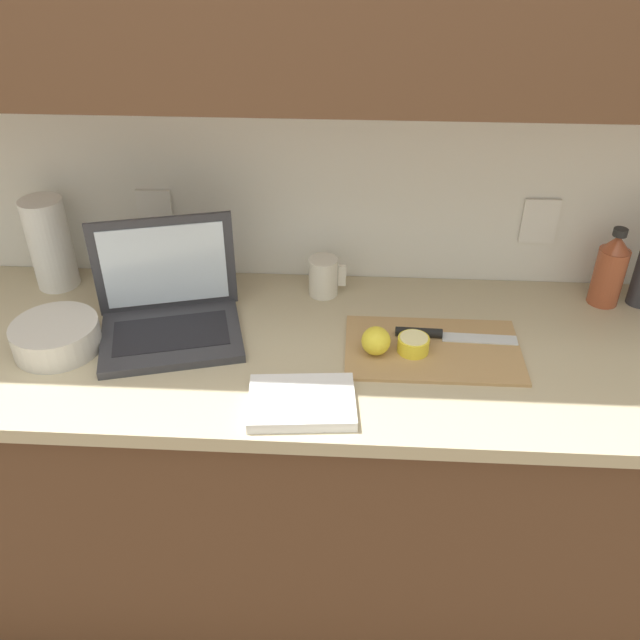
% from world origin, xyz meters
% --- Properties ---
extents(ground_plane, '(12.00, 12.00, 0.00)m').
position_xyz_m(ground_plane, '(0.00, 0.00, 0.00)').
color(ground_plane, brown).
rests_on(ground_plane, ground).
extents(wall_back, '(5.20, 0.38, 2.60)m').
position_xyz_m(wall_back, '(0.00, 0.25, 1.56)').
color(wall_back, white).
rests_on(wall_back, ground_plane).
extents(counter_unit, '(2.45, 0.65, 0.89)m').
position_xyz_m(counter_unit, '(-0.02, 0.00, 0.46)').
color(counter_unit, brown).
rests_on(counter_unit, ground_plane).
extents(laptop, '(0.38, 0.32, 0.26)m').
position_xyz_m(laptop, '(-0.18, 0.05, 0.95)').
color(laptop, '#333338').
rests_on(laptop, counter_unit).
extents(cutting_board, '(0.40, 0.25, 0.01)m').
position_xyz_m(cutting_board, '(0.44, -0.01, 0.89)').
color(cutting_board, tan).
rests_on(cutting_board, counter_unit).
extents(knife, '(0.29, 0.04, 0.02)m').
position_xyz_m(knife, '(0.45, 0.04, 0.91)').
color(knife, silver).
rests_on(knife, cutting_board).
extents(lemon_half_cut, '(0.07, 0.07, 0.04)m').
position_xyz_m(lemon_half_cut, '(0.40, -0.02, 0.92)').
color(lemon_half_cut, yellow).
rests_on(lemon_half_cut, cutting_board).
extents(lemon_whole_beside, '(0.07, 0.07, 0.07)m').
position_xyz_m(lemon_whole_beside, '(0.31, -0.03, 0.93)').
color(lemon_whole_beside, yellow).
rests_on(lemon_whole_beside, cutting_board).
extents(bottle_green_soda, '(0.08, 0.08, 0.21)m').
position_xyz_m(bottle_green_soda, '(0.89, 0.23, 0.98)').
color(bottle_green_soda, '#A34C2D').
rests_on(bottle_green_soda, counter_unit).
extents(measuring_cup, '(0.10, 0.08, 0.10)m').
position_xyz_m(measuring_cup, '(0.18, 0.23, 0.94)').
color(measuring_cup, silver).
rests_on(measuring_cup, counter_unit).
extents(bowl_white, '(0.20, 0.20, 0.07)m').
position_xyz_m(bowl_white, '(-0.42, -0.05, 0.92)').
color(bowl_white, beige).
rests_on(bowl_white, counter_unit).
extents(paper_towel_roll, '(0.11, 0.11, 0.24)m').
position_xyz_m(paper_towel_roll, '(-0.53, 0.24, 1.01)').
color(paper_towel_roll, white).
rests_on(paper_towel_roll, counter_unit).
extents(dish_towel, '(0.23, 0.18, 0.02)m').
position_xyz_m(dish_towel, '(0.16, -0.22, 0.90)').
color(dish_towel, white).
rests_on(dish_towel, counter_unit).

